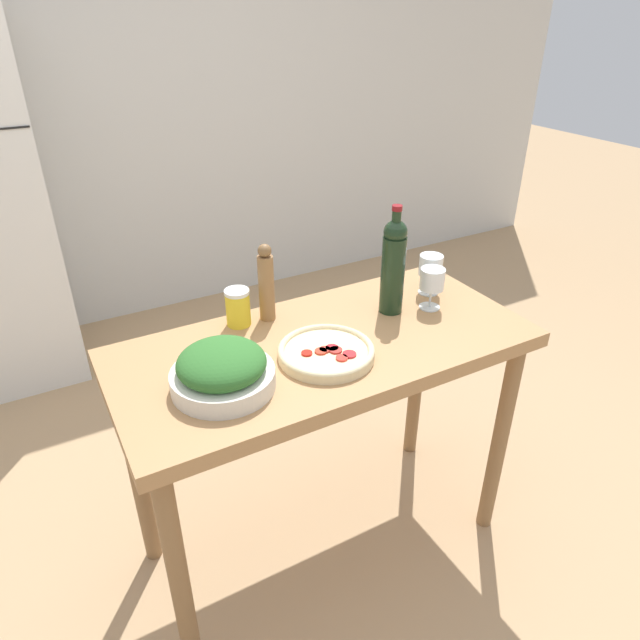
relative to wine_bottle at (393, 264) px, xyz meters
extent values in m
plane|color=tan|center=(-0.29, -0.06, -1.05)|extent=(14.00, 14.00, 0.00)
cube|color=silver|center=(-0.29, 2.13, 0.25)|extent=(6.40, 0.06, 2.60)
cube|color=#A87A4C|center=(-0.29, -0.06, -0.19)|extent=(1.29, 0.60, 0.05)
cylinder|color=olive|center=(-0.88, -0.31, -0.63)|extent=(0.06, 0.06, 0.83)
cylinder|color=olive|center=(0.30, -0.31, -0.63)|extent=(0.06, 0.06, 0.83)
cylinder|color=olive|center=(-0.88, 0.18, -0.63)|extent=(0.06, 0.06, 0.83)
cylinder|color=olive|center=(0.30, 0.18, -0.63)|extent=(0.06, 0.06, 0.83)
cylinder|color=black|center=(0.00, 0.00, -0.04)|extent=(0.08, 0.08, 0.26)
sphere|color=black|center=(0.00, 0.00, 0.11)|extent=(0.08, 0.08, 0.08)
cylinder|color=black|center=(0.00, 0.00, 0.15)|extent=(0.03, 0.03, 0.07)
cylinder|color=maroon|center=(0.00, 0.00, 0.19)|extent=(0.03, 0.03, 0.02)
cylinder|color=silver|center=(0.13, -0.05, -0.17)|extent=(0.07, 0.07, 0.00)
cylinder|color=silver|center=(0.13, -0.05, -0.13)|extent=(0.01, 0.01, 0.07)
cylinder|color=white|center=(0.13, -0.05, -0.06)|extent=(0.08, 0.08, 0.07)
cylinder|color=maroon|center=(0.13, -0.05, -0.09)|extent=(0.07, 0.07, 0.03)
cylinder|color=silver|center=(0.20, 0.04, -0.17)|extent=(0.07, 0.07, 0.00)
cylinder|color=silver|center=(0.20, 0.04, -0.13)|extent=(0.01, 0.01, 0.07)
cylinder|color=white|center=(0.20, 0.04, -0.06)|extent=(0.08, 0.08, 0.07)
cylinder|color=olive|center=(-0.38, 0.15, -0.06)|extent=(0.05, 0.05, 0.22)
sphere|color=brown|center=(-0.38, 0.15, 0.07)|extent=(0.04, 0.04, 0.04)
cylinder|color=silver|center=(-0.65, -0.14, -0.14)|extent=(0.28, 0.28, 0.05)
ellipsoid|color=#2D6628|center=(-0.65, -0.14, -0.09)|extent=(0.24, 0.24, 0.10)
cylinder|color=beige|center=(-0.33, -0.14, -0.16)|extent=(0.28, 0.28, 0.02)
torus|color=beige|center=(-0.33, -0.14, -0.14)|extent=(0.28, 0.28, 0.02)
cylinder|color=red|center=(-0.31, -0.20, -0.14)|extent=(0.03, 0.03, 0.01)
cylinder|color=#B2180D|center=(-0.39, -0.13, -0.14)|extent=(0.03, 0.03, 0.01)
cylinder|color=#A8161F|center=(-0.31, -0.15, -0.14)|extent=(0.04, 0.04, 0.01)
cylinder|color=red|center=(-0.35, -0.14, -0.14)|extent=(0.04, 0.04, 0.01)
cylinder|color=#AF1D20|center=(-0.28, -0.20, -0.14)|extent=(0.04, 0.04, 0.01)
cylinder|color=#B12923|center=(-0.31, -0.16, -0.14)|extent=(0.04, 0.04, 0.01)
cylinder|color=#B82E23|center=(-0.33, -0.14, -0.14)|extent=(0.03, 0.03, 0.01)
cylinder|color=yellow|center=(-0.48, 0.16, -0.11)|extent=(0.08, 0.08, 0.11)
cylinder|color=white|center=(-0.48, 0.16, -0.05)|extent=(0.08, 0.08, 0.01)
camera|label=1|loc=(-1.03, -1.36, 0.75)|focal=32.00mm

